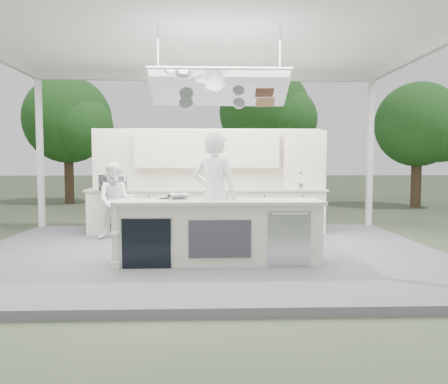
{
  "coord_description": "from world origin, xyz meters",
  "views": [
    {
      "loc": [
        0.05,
        -7.45,
        1.65
      ],
      "look_at": [
        0.31,
        0.4,
        1.1
      ],
      "focal_mm": 35.0,
      "sensor_mm": 36.0,
      "label": 1
    }
  ],
  "objects_px": {
    "back_counter": "(207,210)",
    "sous_chef": "(116,201)",
    "demo_island": "(218,231)",
    "head_chef": "(215,196)"
  },
  "relations": [
    {
      "from": "back_counter",
      "to": "sous_chef",
      "type": "height_order",
      "value": "sous_chef"
    },
    {
      "from": "demo_island",
      "to": "back_counter",
      "type": "bearing_deg",
      "value": 93.63
    },
    {
      "from": "demo_island",
      "to": "sous_chef",
      "type": "height_order",
      "value": "sous_chef"
    },
    {
      "from": "demo_island",
      "to": "back_counter",
      "type": "xyz_separation_m",
      "value": [
        -0.18,
        2.81,
        0.0
      ]
    },
    {
      "from": "back_counter",
      "to": "head_chef",
      "type": "xyz_separation_m",
      "value": [
        0.14,
        -2.6,
        0.52
      ]
    },
    {
      "from": "back_counter",
      "to": "sous_chef",
      "type": "xyz_separation_m",
      "value": [
        -1.8,
        -0.72,
        0.28
      ]
    },
    {
      "from": "head_chef",
      "to": "sous_chef",
      "type": "distance_m",
      "value": 2.71
    },
    {
      "from": "demo_island",
      "to": "head_chef",
      "type": "distance_m",
      "value": 0.56
    },
    {
      "from": "demo_island",
      "to": "head_chef",
      "type": "bearing_deg",
      "value": 100.56
    },
    {
      "from": "back_counter",
      "to": "sous_chef",
      "type": "relative_size",
      "value": 3.36
    }
  ]
}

